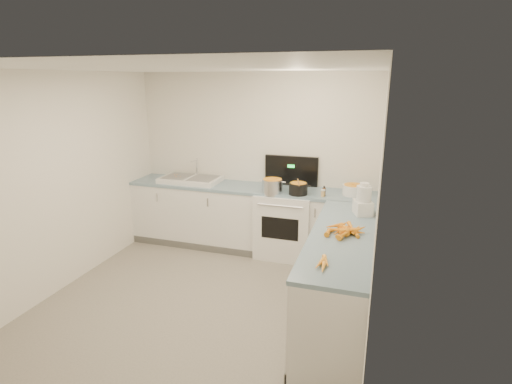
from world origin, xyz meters
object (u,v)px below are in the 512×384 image
(sink, at_px, (191,179))
(food_processor, at_px, (363,201))
(mixing_bowl, at_px, (354,190))
(steel_pot, at_px, (272,187))
(stove, at_px, (286,222))
(spice_jar, at_px, (323,194))
(black_pot, at_px, (298,189))
(extract_bottle, at_px, (324,192))

(sink, xyz_separation_m, food_processor, (2.50, -0.75, 0.12))
(mixing_bowl, relative_size, food_processor, 0.80)
(steel_pot, distance_m, food_processor, 1.33)
(mixing_bowl, bearing_deg, steel_pot, -168.43)
(steel_pot, relative_size, food_processor, 0.76)
(stove, height_order, spice_jar, stove)
(steel_pot, distance_m, mixing_bowl, 1.07)
(sink, relative_size, spice_jar, 10.96)
(stove, xyz_separation_m, spice_jar, (0.52, -0.16, 0.50))
(spice_jar, bearing_deg, stove, 162.62)
(stove, distance_m, spice_jar, 0.74)
(sink, distance_m, black_pot, 1.66)
(sink, bearing_deg, mixing_bowl, 0.54)
(stove, xyz_separation_m, food_processor, (1.05, -0.73, 0.62))
(food_processor, bearing_deg, sink, 163.37)
(extract_bottle, height_order, spice_jar, extract_bottle)
(extract_bottle, relative_size, spice_jar, 1.36)
(sink, bearing_deg, steel_pot, -8.39)
(steel_pot, bearing_deg, black_pot, 3.18)
(steel_pot, xyz_separation_m, spice_jar, (0.67, 0.01, -0.04))
(black_pot, bearing_deg, steel_pot, -176.82)
(extract_bottle, bearing_deg, spice_jar, -98.34)
(black_pot, distance_m, mixing_bowl, 0.72)
(stove, height_order, extract_bottle, stove)
(stove, height_order, food_processor, stove)
(steel_pot, height_order, mixing_bowl, steel_pot)
(sink, xyz_separation_m, extract_bottle, (1.98, -0.13, 0.02))
(steel_pot, xyz_separation_m, food_processor, (1.20, -0.56, 0.08))
(extract_bottle, xyz_separation_m, spice_jar, (-0.01, -0.04, -0.01))
(stove, xyz_separation_m, extract_bottle, (0.53, -0.12, 0.52))
(extract_bottle, distance_m, food_processor, 0.81)
(stove, distance_m, steel_pot, 0.60)
(sink, relative_size, food_processor, 2.35)
(stove, height_order, black_pot, stove)
(black_pot, bearing_deg, spice_jar, -1.20)
(spice_jar, bearing_deg, black_pot, 178.80)
(sink, height_order, spice_jar, sink)
(sink, distance_m, steel_pot, 1.31)
(steel_pot, distance_m, spice_jar, 0.67)
(mixing_bowl, xyz_separation_m, extract_bottle, (-0.36, -0.16, -0.01))
(stove, height_order, steel_pot, stove)
(sink, bearing_deg, black_pot, -5.97)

